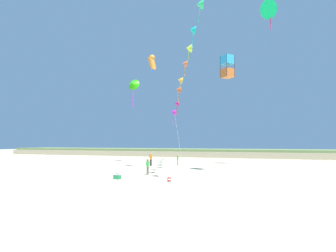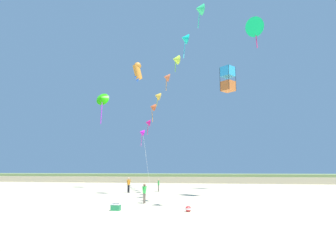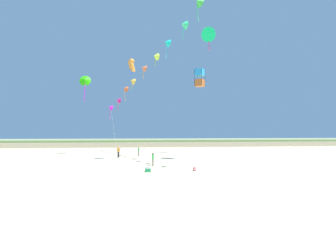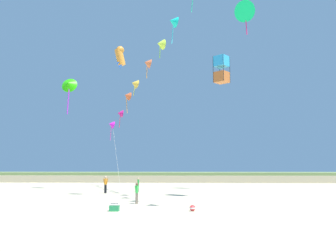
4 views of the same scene
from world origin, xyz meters
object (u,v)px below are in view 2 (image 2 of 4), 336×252
large_kite_outer_drift (228,79)px  beach_ball (188,209)px  person_near_left (144,192)px  person_mid_center (129,184)px  person_near_right (159,184)px  beach_cooler (116,207)px  large_kite_high_solo (102,98)px  large_kite_mid_trail (137,72)px  large_kite_low_lead (256,27)px

large_kite_outer_drift → beach_ball: (-2.87, -9.63, -11.13)m
person_near_left → person_mid_center: (-4.58, 10.25, 0.12)m
person_near_right → person_mid_center: 3.76m
person_near_left → beach_cooler: (-0.74, -4.32, -0.65)m
person_near_right → large_kite_outer_drift: 15.04m
person_near_right → large_kite_outer_drift: large_kite_outer_drift is taller
person_mid_center → person_near_right: bearing=36.6°
person_mid_center → large_kite_outer_drift: size_ratio=0.70×
large_kite_outer_drift → person_near_right: bearing=140.3°
person_near_right → large_kite_high_solo: 15.48m
large_kite_mid_trail → large_kite_high_solo: large_kite_mid_trail is taller
person_near_left → large_kite_high_solo: (-10.75, 16.34, 11.84)m
large_kite_high_solo → beach_cooler: (10.01, -20.66, -12.49)m
large_kite_low_lead → large_kite_mid_trail: 17.92m
large_kite_high_solo → large_kite_outer_drift: large_kite_high_solo is taller
large_kite_mid_trail → large_kite_outer_drift: bearing=-4.3°
person_near_left → large_kite_outer_drift: (6.77, 5.59, 10.44)m
person_near_left → large_kite_mid_trail: 13.79m
person_near_left → beach_ball: bearing=-46.1°
large_kite_high_solo → person_near_right: bearing=-22.7°
large_kite_mid_trail → beach_cooler: size_ratio=3.78×
person_near_right → large_kite_high_solo: size_ratio=0.31×
person_mid_center → large_kite_mid_trail: (2.02, -3.97, 11.89)m
large_kite_mid_trail → beach_ball: (6.45, -10.33, -12.69)m
person_near_right → large_kite_low_lead: large_kite_low_lead is taller
person_near_left → beach_cooler: size_ratio=2.60×
beach_ball → large_kite_outer_drift: bearing=73.4°
large_kite_high_solo → beach_cooler: large_kite_high_solo is taller
person_mid_center → beach_cooler: (3.84, -14.57, -0.77)m
beach_ball → person_near_right: bearing=108.3°
person_near_right → beach_ball: (5.45, -16.54, -0.68)m
beach_cooler → beach_ball: (4.63, 0.28, -0.03)m
large_kite_high_solo → beach_cooler: bearing=-64.1°
person_near_left → large_kite_mid_trail: large_kite_mid_trail is taller
person_mid_center → beach_ball: bearing=-59.3°
large_kite_mid_trail → large_kite_low_lead: bearing=33.5°
large_kite_low_lead → beach_ball: size_ratio=11.56×
large_kite_outer_drift → large_kite_low_lead: bearing=67.2°
large_kite_high_solo → large_kite_outer_drift: size_ratio=1.96×
beach_cooler → person_near_left: bearing=80.3°
person_near_left → person_mid_center: 11.23m
person_mid_center → beach_cooler: size_ratio=2.95×
large_kite_low_lead → large_kite_mid_trail: size_ratio=1.92×
person_near_right → large_kite_mid_trail: bearing=-99.1°
person_near_right → person_mid_center: (-3.02, -2.24, 0.13)m
person_near_left → large_kite_high_solo: bearing=123.3°
large_kite_high_solo → beach_ball: bearing=-54.3°
person_near_right → large_kite_high_solo: (-9.19, 3.85, 11.85)m
person_mid_center → large_kite_low_lead: size_ratio=0.41×
person_mid_center → beach_cooler: person_mid_center is taller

